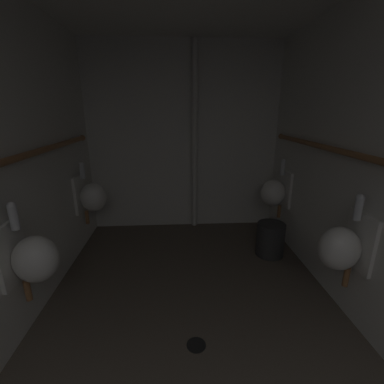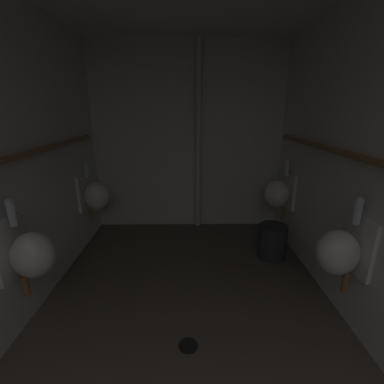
{
  "view_description": "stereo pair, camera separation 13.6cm",
  "coord_description": "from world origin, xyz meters",
  "px_view_note": "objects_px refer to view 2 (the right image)",
  "views": [
    {
      "loc": [
        -0.12,
        0.26,
        1.62
      ],
      "look_at": [
        0.05,
        2.86,
        0.81
      ],
      "focal_mm": 25.0,
      "sensor_mm": 36.0,
      "label": 1
    },
    {
      "loc": [
        0.02,
        0.26,
        1.62
      ],
      "look_at": [
        0.05,
        2.86,
        0.81
      ],
      "focal_mm": 25.0,
      "sensor_mm": 36.0,
      "label": 2
    }
  ],
  "objects_px": {
    "urinal_left_mid": "(30,254)",
    "floor_drain": "(188,345)",
    "urinal_left_far": "(95,195)",
    "urinal_right_mid": "(341,251)",
    "urinal_right_far": "(279,193)",
    "standpipe_back_wall": "(198,140)",
    "waste_bin": "(272,241)"
  },
  "relations": [
    {
      "from": "urinal_left_mid",
      "to": "waste_bin",
      "type": "xyz_separation_m",
      "value": [
        2.07,
        1.01,
        -0.44
      ]
    },
    {
      "from": "waste_bin",
      "to": "urinal_left_far",
      "type": "bearing_deg",
      "value": 170.24
    },
    {
      "from": "urinal_left_far",
      "to": "floor_drain",
      "type": "xyz_separation_m",
      "value": [
        1.13,
        -1.56,
        -0.63
      ]
    },
    {
      "from": "urinal_right_mid",
      "to": "standpipe_back_wall",
      "type": "distance_m",
      "value": 2.16
    },
    {
      "from": "urinal_right_mid",
      "to": "standpipe_back_wall",
      "type": "height_order",
      "value": "standpipe_back_wall"
    },
    {
      "from": "urinal_left_mid",
      "to": "urinal_right_mid",
      "type": "relative_size",
      "value": 1.0
    },
    {
      "from": "standpipe_back_wall",
      "to": "floor_drain",
      "type": "relative_size",
      "value": 17.18
    },
    {
      "from": "floor_drain",
      "to": "waste_bin",
      "type": "bearing_deg",
      "value": 51.88
    },
    {
      "from": "waste_bin",
      "to": "floor_drain",
      "type": "bearing_deg",
      "value": -128.12
    },
    {
      "from": "urinal_left_far",
      "to": "urinal_right_mid",
      "type": "xyz_separation_m",
      "value": [
        2.23,
        -1.35,
        0.0
      ]
    },
    {
      "from": "urinal_right_far",
      "to": "floor_drain",
      "type": "relative_size",
      "value": 5.39
    },
    {
      "from": "urinal_left_mid",
      "to": "floor_drain",
      "type": "bearing_deg",
      "value": -9.91
    },
    {
      "from": "urinal_left_mid",
      "to": "urinal_right_mid",
      "type": "distance_m",
      "value": 2.23
    },
    {
      "from": "urinal_left_far",
      "to": "urinal_right_mid",
      "type": "bearing_deg",
      "value": -31.24
    },
    {
      "from": "urinal_left_mid",
      "to": "floor_drain",
      "type": "relative_size",
      "value": 5.39
    },
    {
      "from": "urinal_left_far",
      "to": "standpipe_back_wall",
      "type": "bearing_deg",
      "value": 20.76
    },
    {
      "from": "urinal_left_mid",
      "to": "urinal_right_mid",
      "type": "xyz_separation_m",
      "value": [
        2.23,
        0.01,
        0.0
      ]
    },
    {
      "from": "urinal_right_far",
      "to": "floor_drain",
      "type": "distance_m",
      "value": 2.05
    },
    {
      "from": "waste_bin",
      "to": "urinal_right_far",
      "type": "bearing_deg",
      "value": 68.3
    },
    {
      "from": "standpipe_back_wall",
      "to": "floor_drain",
      "type": "distance_m",
      "value": 2.38
    },
    {
      "from": "urinal_right_far",
      "to": "waste_bin",
      "type": "bearing_deg",
      "value": -111.7
    },
    {
      "from": "urinal_right_far",
      "to": "urinal_left_mid",
      "type": "bearing_deg",
      "value": -147.68
    },
    {
      "from": "urinal_left_far",
      "to": "urinal_right_far",
      "type": "bearing_deg",
      "value": 1.15
    },
    {
      "from": "urinal_right_far",
      "to": "standpipe_back_wall",
      "type": "height_order",
      "value": "standpipe_back_wall"
    },
    {
      "from": "urinal_right_mid",
      "to": "urinal_right_far",
      "type": "bearing_deg",
      "value": 90.0
    },
    {
      "from": "urinal_left_mid",
      "to": "urinal_right_far",
      "type": "distance_m",
      "value": 2.64
    },
    {
      "from": "standpipe_back_wall",
      "to": "floor_drain",
      "type": "height_order",
      "value": "standpipe_back_wall"
    },
    {
      "from": "urinal_right_mid",
      "to": "standpipe_back_wall",
      "type": "xyz_separation_m",
      "value": [
        -0.98,
        1.83,
        0.59
      ]
    },
    {
      "from": "urinal_left_mid",
      "to": "urinal_right_far",
      "type": "relative_size",
      "value": 1.0
    },
    {
      "from": "urinal_left_far",
      "to": "floor_drain",
      "type": "height_order",
      "value": "urinal_left_far"
    },
    {
      "from": "urinal_right_mid",
      "to": "floor_drain",
      "type": "xyz_separation_m",
      "value": [
        -1.11,
        -0.21,
        -0.63
      ]
    },
    {
      "from": "urinal_right_mid",
      "to": "floor_drain",
      "type": "distance_m",
      "value": 1.29
    }
  ]
}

